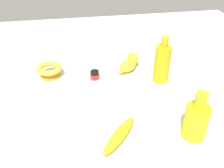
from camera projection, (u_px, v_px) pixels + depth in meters
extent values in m
plane|color=silver|center=(112.00, 101.00, 1.03)|extent=(2.00, 2.00, 0.00)
cylinder|color=gold|center=(162.00, 64.00, 1.11)|extent=(0.07, 0.07, 0.17)
cylinder|color=gold|center=(165.00, 43.00, 1.05)|extent=(0.03, 0.03, 0.03)
cylinder|color=yellow|center=(165.00, 38.00, 1.04)|extent=(0.03, 0.03, 0.01)
cylinder|color=yellow|center=(196.00, 122.00, 0.84)|extent=(0.08, 0.08, 0.12)
cylinder|color=yellow|center=(200.00, 102.00, 0.79)|extent=(0.04, 0.04, 0.04)
cylinder|color=yellow|center=(202.00, 95.00, 0.78)|extent=(0.04, 0.04, 0.01)
ellipsoid|color=yellow|center=(119.00, 135.00, 0.84)|extent=(0.16, 0.18, 0.04)
cylinder|color=#B12623|center=(95.00, 76.00, 1.16)|extent=(0.04, 0.04, 0.02)
cylinder|color=yellow|center=(95.00, 74.00, 1.15)|extent=(0.03, 0.03, 0.00)
cylinder|color=black|center=(95.00, 73.00, 1.15)|extent=(0.04, 0.04, 0.01)
cylinder|color=gold|center=(50.00, 76.00, 1.18)|extent=(0.09, 0.09, 0.01)
torus|color=yellow|center=(49.00, 68.00, 1.16)|extent=(0.11, 0.11, 0.02)
ellipsoid|color=yellow|center=(128.00, 66.00, 1.21)|extent=(0.12, 0.11, 0.05)
sphere|color=yellow|center=(133.00, 59.00, 1.22)|extent=(0.05, 0.05, 0.05)
cone|color=yellow|center=(131.00, 53.00, 1.22)|extent=(0.02, 0.02, 0.02)
cone|color=yellow|center=(136.00, 55.00, 1.20)|extent=(0.02, 0.02, 0.02)
ellipsoid|color=yellow|center=(122.00, 72.00, 1.19)|extent=(0.05, 0.04, 0.02)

